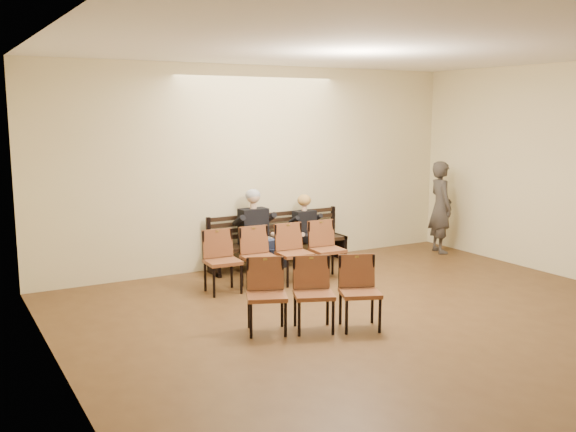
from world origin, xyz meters
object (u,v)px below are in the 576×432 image
Objects in this scene: water_bottle at (318,235)px; bag at (276,260)px; laptop at (263,241)px; chair_row_front at (277,256)px; chair_row_back at (314,295)px; bench at (280,254)px; seated_woman at (307,233)px; passerby at (441,200)px; seated_man at (256,230)px.

bag is at bearing 157.45° from water_bottle.
chair_row_front is at bearing -105.80° from laptop.
bench is at bearing 90.98° from chair_row_back.
passerby is (2.75, -0.43, 0.46)m from seated_woman.
bench is 1.83× the size of seated_man.
passerby is 3.97m from chair_row_front.
passerby reaches higher than seated_woman.
chair_row_front is 1.39× the size of chair_row_back.
laptop is 0.79m from chair_row_front.
seated_man is 1.01m from chair_row_front.
chair_row_back is (-1.76, -3.05, -0.10)m from seated_woman.
seated_woman is 1.02m from laptop.
seated_man is at bearing 85.87° from chair_row_front.
bag is (0.43, 0.07, -0.58)m from seated_man.
water_bottle is at bearing 79.70° from chair_row_back.
bag is 3.50m from passerby.
seated_woman is 2.82m from passerby.
water_bottle is 2.72m from passerby.
water_bottle is at bearing -69.11° from seated_woman.
laptop is 0.18× the size of chair_row_back.
seated_man is 1.27× the size of seated_woman.
laptop is at bearing -83.44° from seated_man.
seated_woman is at bearing 98.69° from passerby.
laptop is 0.65m from bag.
bench is at bearing 29.03° from bag.
seated_man is 0.61× the size of chair_row_front.
seated_man is 1.13m from water_bottle.
bag is 0.15× the size of chair_row_front.
bench is 1.12× the size of chair_row_front.
laptop reaches higher than bag.
seated_man is at bearing -171.29° from bag.
seated_woman reaches higher than bag.
bag is 1.23m from chair_row_front.
chair_row_front is (-3.90, -0.55, -0.54)m from passerby.
chair_row_back reaches higher than laptop.
seated_woman is 0.68× the size of chair_row_back.
seated_man reaches higher than seated_woman.
water_bottle is at bearing -5.95° from laptop.
passerby is 0.88× the size of chair_row_front.
seated_woman is 1.51m from chair_row_front.
bench is 0.15m from bag.
chair_row_back is at bearing -110.45° from bag.
bench is 1.30m from chair_row_front.
passerby reaches higher than water_bottle.
bag is at bearing 65.18° from chair_row_front.
bench is 11.03× the size of water_bottle.
seated_man reaches higher than chair_row_back.
bench is at bearing 62.43° from chair_row_front.
passerby is at bearing -8.35° from bag.
bench is 0.75m from water_bottle.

